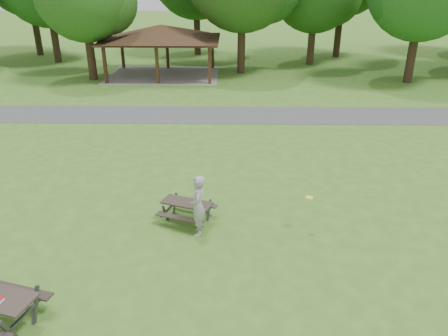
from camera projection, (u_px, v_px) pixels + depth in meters
ground at (185, 272)px, 11.88m from camera, size 160.00×160.00×0.00m
asphalt_path at (209, 115)px, 24.60m from camera, size 120.00×3.20×0.02m
pavilion at (161, 34)px, 32.47m from camera, size 8.60×7.01×3.76m
picnic_table_middle at (187, 207)px, 14.11m from camera, size 1.97×1.78×0.70m
frisbee_in_flight at (309, 197)px, 13.33m from camera, size 0.25×0.25×0.02m
frisbee_thrower at (198, 206)px, 13.22m from camera, size 0.49×0.73×1.97m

